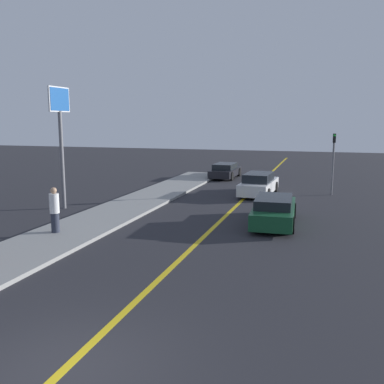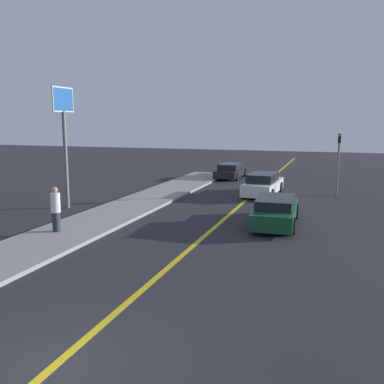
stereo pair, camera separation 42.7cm
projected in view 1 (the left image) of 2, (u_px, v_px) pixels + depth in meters
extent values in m
plane|color=#28282D|center=(61.00, 372.00, 7.87)|extent=(120.00, 120.00, 0.00)
cube|color=gold|center=(242.00, 200.00, 24.83)|extent=(0.20, 60.00, 0.01)
cube|color=gray|center=(134.00, 205.00, 23.21)|extent=(3.05, 29.29, 0.14)
cube|color=#144728|center=(274.00, 212.00, 19.05)|extent=(1.94, 4.86, 0.67)
cube|color=black|center=(274.00, 202.00, 18.73)|extent=(1.63, 2.70, 0.41)
cylinder|color=black|center=(259.00, 209.00, 20.69)|extent=(0.25, 0.72, 0.71)
cylinder|color=black|center=(294.00, 211.00, 20.29)|extent=(0.25, 0.72, 0.71)
cylinder|color=black|center=(252.00, 223.00, 17.86)|extent=(0.25, 0.72, 0.71)
cylinder|color=black|center=(292.00, 225.00, 17.46)|extent=(0.25, 0.72, 0.71)
cube|color=silver|center=(259.00, 186.00, 26.61)|extent=(1.95, 4.73, 0.70)
cube|color=black|center=(259.00, 177.00, 26.29)|extent=(1.64, 2.63, 0.51)
cylinder|color=black|center=(251.00, 186.00, 28.25)|extent=(0.25, 0.68, 0.67)
cylinder|color=black|center=(276.00, 187.00, 27.70)|extent=(0.25, 0.68, 0.67)
cylinder|color=black|center=(240.00, 192.00, 25.58)|extent=(0.25, 0.68, 0.67)
cylinder|color=black|center=(268.00, 194.00, 25.03)|extent=(0.25, 0.68, 0.67)
cube|color=black|center=(226.00, 172.00, 34.46)|extent=(1.80, 4.56, 0.56)
cube|color=black|center=(225.00, 166.00, 34.17)|extent=(1.55, 2.52, 0.44)
cylinder|color=black|center=(220.00, 171.00, 36.05)|extent=(0.23, 0.69, 0.68)
cylinder|color=black|center=(239.00, 172.00, 35.55)|extent=(0.23, 0.69, 0.68)
cylinder|color=black|center=(211.00, 175.00, 33.42)|extent=(0.23, 0.69, 0.68)
cylinder|color=black|center=(231.00, 176.00, 32.92)|extent=(0.23, 0.69, 0.68)
cylinder|color=#282D3D|center=(55.00, 223.00, 17.13)|extent=(0.32, 0.32, 0.79)
cylinder|color=silver|center=(54.00, 203.00, 17.00)|extent=(0.38, 0.38, 0.79)
sphere|color=tan|center=(54.00, 190.00, 16.91)|extent=(0.25, 0.25, 0.25)
cylinder|color=slate|center=(333.00, 165.00, 26.32)|extent=(0.12, 0.12, 3.80)
cube|color=black|center=(334.00, 138.00, 25.89)|extent=(0.18, 0.18, 0.55)
sphere|color=green|center=(335.00, 135.00, 25.77)|extent=(0.14, 0.14, 0.14)
cylinder|color=slate|center=(62.00, 160.00, 22.17)|extent=(0.20, 0.20, 5.07)
cube|color=silver|center=(59.00, 99.00, 21.66)|extent=(0.08, 1.72, 1.26)
cube|color=#19519E|center=(59.00, 99.00, 21.66)|extent=(0.12, 1.60, 1.14)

